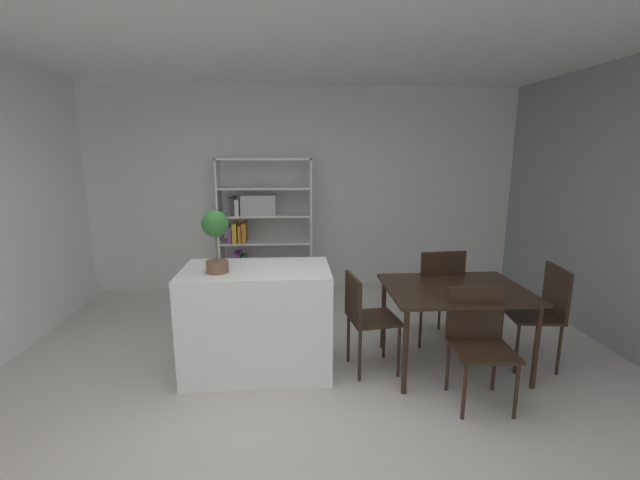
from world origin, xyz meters
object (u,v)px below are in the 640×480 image
(dining_chair_far, at_px, (437,289))
(dining_chair_near, at_px, (478,335))
(open_bookshelf, at_px, (257,228))
(dining_table, at_px, (455,295))
(potted_plant_on_island, at_px, (216,234))
(dining_chair_window_side, at_px, (543,307))
(dining_chair_island_side, at_px, (364,313))
(kitchen_island, at_px, (258,320))

(dining_chair_far, distance_m, dining_chair_near, 0.96)
(open_bookshelf, relative_size, dining_table, 1.53)
(dining_chair_far, bearing_deg, potted_plant_on_island, 8.40)
(open_bookshelf, height_order, dining_chair_far, open_bookshelf)
(dining_chair_window_side, relative_size, dining_chair_island_side, 1.05)
(dining_chair_far, bearing_deg, dining_chair_near, 84.07)
(dining_table, height_order, dining_chair_window_side, dining_chair_window_side)
(open_bookshelf, xyz_separation_m, dining_chair_far, (1.89, -1.60, -0.35))
(potted_plant_on_island, relative_size, open_bookshelf, 0.28)
(dining_chair_near, bearing_deg, kitchen_island, 165.43)
(dining_table, relative_size, dining_chair_island_side, 1.37)
(dining_chair_window_side, bearing_deg, dining_chair_near, -52.32)
(kitchen_island, xyz_separation_m, open_bookshelf, (-0.15, 2.00, 0.45))
(potted_plant_on_island, distance_m, dining_chair_window_side, 2.93)
(potted_plant_on_island, distance_m, dining_table, 2.11)
(potted_plant_on_island, distance_m, open_bookshelf, 2.14)
(potted_plant_on_island, bearing_deg, dining_chair_far, 14.03)
(kitchen_island, relative_size, open_bookshelf, 0.69)
(kitchen_island, distance_m, dining_chair_island_side, 0.93)
(dining_chair_window_side, xyz_separation_m, dining_chair_island_side, (-1.61, -0.00, -0.02))
(potted_plant_on_island, height_order, dining_chair_island_side, potted_plant_on_island)
(dining_table, xyz_separation_m, dining_chair_near, (0.01, -0.49, -0.15))
(dining_table, distance_m, dining_chair_island_side, 0.82)
(dining_table, relative_size, dining_chair_near, 1.36)
(dining_chair_window_side, bearing_deg, open_bookshelf, -120.59)
(dining_chair_window_side, bearing_deg, dining_chair_far, -114.10)
(open_bookshelf, bearing_deg, dining_table, -47.85)
(dining_chair_window_side, height_order, dining_chair_far, dining_chair_far)
(potted_plant_on_island, xyz_separation_m, dining_chair_window_side, (2.84, 0.02, -0.70))
(dining_chair_near, bearing_deg, dining_chair_far, 92.94)
(dining_chair_window_side, xyz_separation_m, dining_chair_far, (-0.80, 0.49, 0.02))
(kitchen_island, height_order, dining_table, kitchen_island)
(potted_plant_on_island, xyz_separation_m, dining_chair_near, (2.04, -0.45, -0.73))
(dining_chair_near, bearing_deg, dining_table, 93.88)
(potted_plant_on_island, bearing_deg, open_bookshelf, 85.81)
(potted_plant_on_island, bearing_deg, dining_chair_island_side, 1.06)
(kitchen_island, xyz_separation_m, potted_plant_on_island, (-0.30, -0.11, 0.79))
(dining_table, bearing_deg, kitchen_island, 177.63)
(potted_plant_on_island, bearing_deg, kitchen_island, 19.30)
(kitchen_island, distance_m, potted_plant_on_island, 0.85)
(kitchen_island, bearing_deg, dining_chair_near, -17.81)
(potted_plant_on_island, bearing_deg, dining_chair_window_side, 0.46)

